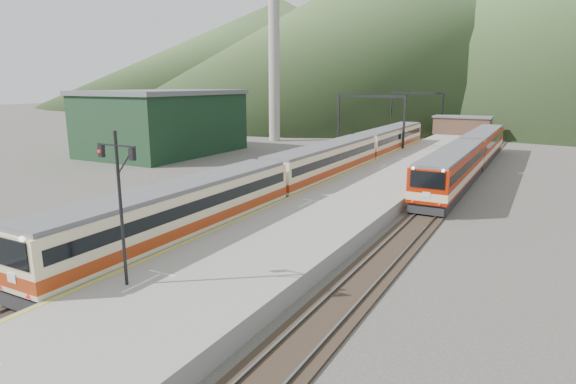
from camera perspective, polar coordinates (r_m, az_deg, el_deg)
The scene contains 18 objects.
track_main at distance 52.64m, azimuth 7.15°, elevation 2.33°, with size 2.60×200.00×0.23m.
track_far at distance 54.62m, azimuth 2.26°, elevation 2.80°, with size 2.60×200.00×0.23m.
track_second at distance 49.70m, azimuth 19.57°, elevation 1.06°, with size 2.60×200.00×0.23m.
platform at distance 48.93m, azimuth 12.40°, elevation 1.84°, with size 8.00×100.00×1.00m, color gray.
gantry_near at distance 66.96m, azimuth 9.76°, elevation 9.23°, with size 9.55×0.25×8.00m.
gantry_far at distance 90.94m, azimuth 14.98°, elevation 9.88°, with size 9.55×0.25×8.00m.
warehouse at distance 68.86m, azimuth -14.52°, elevation 8.04°, with size 14.50×20.50×8.60m.
smokestack at distance 81.41m, azimuth -1.67°, elevation 16.64°, with size 1.80×1.80×30.00m, color #9E998E.
station_shed at distance 87.52m, azimuth 19.96°, elevation 7.47°, with size 9.40×4.40×3.10m.
hill_a at distance 207.79m, azimuth 12.61°, elevation 18.16°, with size 180.00×180.00×60.00m, color #394F2B.
hill_d at distance 284.98m, azimuth -0.69°, elevation 16.42°, with size 200.00×200.00×55.00m, color #394F2B.
main_train at distance 46.83m, azimuth 4.51°, elevation 3.61°, with size 3.07×62.86×3.74m.
second_train at distance 55.39m, azimuth 20.76°, elevation 4.18°, with size 2.97×40.42×3.62m.
signal_mast at distance 21.19m, azimuth -19.33°, elevation -0.11°, with size 2.20×0.22×6.67m.
short_signal_a at distance 29.34m, azimuth -22.82°, elevation -4.23°, with size 0.25×0.21×2.27m.
short_signal_b at distance 42.29m, azimuth -2.87°, elevation 1.76°, with size 0.24×0.19×2.27m.
short_signal_c at distance 37.08m, azimuth -15.72°, elevation -0.28°, with size 0.22×0.16×2.27m.
worker at distance 28.72m, azimuth -24.73°, elevation -5.94°, with size 0.66×0.43×1.80m, color #212230.
Camera 1 is at (18.80, -8.24, 9.55)m, focal length 30.00 mm.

